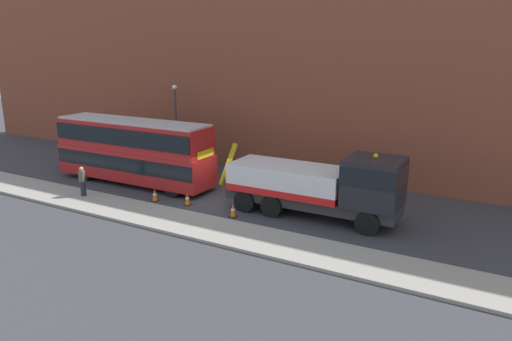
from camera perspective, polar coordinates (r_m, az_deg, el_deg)
The scene contains 10 objects.
ground_plane at distance 27.50m, azimuth -4.23°, elevation -3.43°, with size 120.00×120.00×0.00m, color #38383D.
near_kerb at distance 24.30m, azimuth -9.74°, elevation -5.94°, with size 60.00×2.80×0.15m, color gray.
building_facade at distance 32.41m, azimuth 2.85°, elevation 13.91°, with size 60.00×1.50×16.00m.
recovery_tow_truck at distance 24.30m, azimuth 7.69°, elevation -1.66°, with size 10.15×2.71×3.67m.
double_decker_bus at distance 30.94m, azimuth -14.47°, elevation 2.50°, with size 11.07×2.64×4.06m.
pedestrian_onlooker at distance 29.08m, azimuth -20.04°, elevation -1.26°, with size 0.42×0.48×1.71m.
traffic_cone_near_bus at distance 27.59m, azimuth -12.01°, elevation -2.92°, with size 0.36×0.36×0.72m.
traffic_cone_midway at distance 26.59m, azimuth -8.22°, elevation -3.42°, with size 0.36×0.36×0.72m.
traffic_cone_near_truck at distance 24.60m, azimuth -2.77°, elevation -4.82°, with size 0.36×0.36×0.72m.
street_lamp at distance 34.86m, azimuth -9.56°, elevation 6.21°, with size 0.36×0.36×5.83m.
Camera 1 is at (14.55, -21.66, 8.67)m, focal length 33.44 mm.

